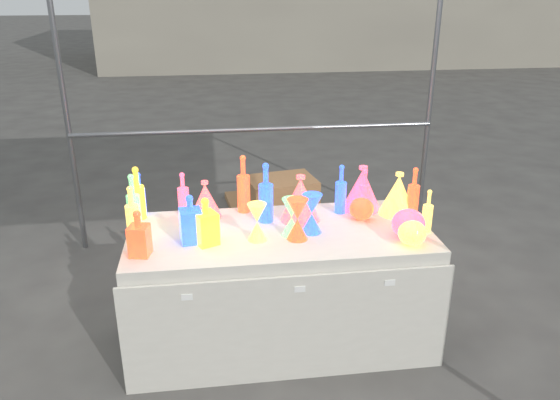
{
  "coord_description": "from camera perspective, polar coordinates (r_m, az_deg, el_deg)",
  "views": [
    {
      "loc": [
        -0.4,
        -2.93,
        2.13
      ],
      "look_at": [
        0.0,
        0.0,
        0.95
      ],
      "focal_mm": 35.0,
      "sensor_mm": 36.0,
      "label": 1
    }
  ],
  "objects": [
    {
      "name": "bottle_1",
      "position": [
        3.53,
        -14.43,
        0.58
      ],
      "size": [
        0.08,
        0.08,
        0.29
      ],
      "primitive_type": null,
      "rotation": [
        0.0,
        0.0,
        0.28
      ],
      "color": "#1B9558",
      "rests_on": "display_table"
    },
    {
      "name": "globe_3",
      "position": [
        3.24,
        13.25,
        -2.58
      ],
      "size": [
        0.24,
        0.24,
        0.16
      ],
      "primitive_type": null,
      "rotation": [
        0.0,
        0.0,
        -0.25
      ],
      "color": "#212FC4",
      "rests_on": "display_table"
    },
    {
      "name": "display_table",
      "position": [
        3.43,
        0.02,
        -9.03
      ],
      "size": [
        1.84,
        0.83,
        0.75
      ],
      "color": "silver",
      "rests_on": "ground"
    },
    {
      "name": "hourglass_5",
      "position": [
        3.21,
        3.34,
        -1.41
      ],
      "size": [
        0.13,
        0.13,
        0.24
      ],
      "primitive_type": null,
      "rotation": [
        0.0,
        0.0,
        -0.07
      ],
      "color": "#1B9558",
      "rests_on": "display_table"
    },
    {
      "name": "decanter_0",
      "position": [
        3.08,
        -7.75,
        -2.2
      ],
      "size": [
        0.15,
        0.15,
        0.28
      ],
      "primitive_type": null,
      "rotation": [
        0.0,
        0.0,
        0.42
      ],
      "color": "red",
      "rests_on": "display_table"
    },
    {
      "name": "bottle_11",
      "position": [
        3.31,
        15.18,
        -1.14
      ],
      "size": [
        0.08,
        0.08,
        0.27
      ],
      "primitive_type": null,
      "rotation": [
        0.0,
        0.0,
        0.42
      ],
      "color": "#12706A",
      "rests_on": "display_table"
    },
    {
      "name": "lampshade_0",
      "position": [
        3.45,
        -7.8,
        0.11
      ],
      "size": [
        0.24,
        0.24,
        0.24
      ],
      "primitive_type": null,
      "rotation": [
        0.0,
        0.0,
        -0.2
      ],
      "color": "gold",
      "rests_on": "display_table"
    },
    {
      "name": "bottle_3",
      "position": [
        3.51,
        -10.08,
        0.68
      ],
      "size": [
        0.08,
        0.08,
        0.28
      ],
      "primitive_type": null,
      "rotation": [
        0.0,
        0.0,
        -0.12
      ],
      "color": "#212FC4",
      "rests_on": "display_table"
    },
    {
      "name": "cardboard_box_flat",
      "position": [
        5.67,
        -1.89,
        -0.01
      ],
      "size": [
        0.76,
        0.58,
        0.06
      ],
      "primitive_type": "cube",
      "rotation": [
        0.0,
        0.0,
        0.11
      ],
      "color": "#AC794D",
      "rests_on": "ground"
    },
    {
      "name": "hourglass_2",
      "position": [
        3.11,
        -2.41,
        -2.31
      ],
      "size": [
        0.14,
        0.14,
        0.22
      ],
      "primitive_type": null,
      "rotation": [
        0.0,
        0.0,
        0.25
      ],
      "color": "#12706A",
      "rests_on": "display_table"
    },
    {
      "name": "bottle_7",
      "position": [
        3.33,
        -1.48,
        0.78
      ],
      "size": [
        0.09,
        0.09,
        0.38
      ],
      "primitive_type": null,
      "rotation": [
        0.0,
        0.0,
        -0.01
      ],
      "color": "#1B9558",
      "rests_on": "display_table"
    },
    {
      "name": "bottle_2",
      "position": [
        3.48,
        -3.85,
        1.71
      ],
      "size": [
        0.11,
        0.11,
        0.38
      ],
      "primitive_type": null,
      "rotation": [
        0.0,
        0.0,
        -0.42
      ],
      "color": "orange",
      "rests_on": "display_table"
    },
    {
      "name": "cardboard_box_closed",
      "position": [
        5.12,
        0.15,
        -0.12
      ],
      "size": [
        0.68,
        0.54,
        0.45
      ],
      "primitive_type": "cube",
      "rotation": [
        0.0,
        0.0,
        0.17
      ],
      "color": "#AC794D",
      "rests_on": "ground"
    },
    {
      "name": "bottle_4",
      "position": [
        3.22,
        -15.2,
        -1.28
      ],
      "size": [
        0.1,
        0.1,
        0.32
      ],
      "primitive_type": null,
      "rotation": [
        0.0,
        0.0,
        0.39
      ],
      "color": "#12706A",
      "rests_on": "display_table"
    },
    {
      "name": "bottle_9",
      "position": [
        3.51,
        13.78,
        0.79
      ],
      "size": [
        0.08,
        0.08,
        0.33
      ],
      "primitive_type": null,
      "rotation": [
        0.0,
        0.0,
        -0.05
      ],
      "color": "orange",
      "rests_on": "display_table"
    },
    {
      "name": "bottle_10",
      "position": [
        3.54,
        8.82,
        1.0
      ],
      "size": [
        0.08,
        0.08,
        0.29
      ],
      "primitive_type": null,
      "rotation": [
        0.0,
        0.0,
        -0.26
      ],
      "color": "#212FC4",
      "rests_on": "display_table"
    },
    {
      "name": "decanter_1",
      "position": [
        3.03,
        -14.54,
        -3.37
      ],
      "size": [
        0.12,
        0.12,
        0.26
      ],
      "primitive_type": null,
      "rotation": [
        0.0,
        0.0,
        -0.21
      ],
      "color": "orange",
      "rests_on": "display_table"
    },
    {
      "name": "ground",
      "position": [
        3.64,
        0.0,
        -14.02
      ],
      "size": [
        80.0,
        80.0,
        0.0
      ],
      "primitive_type": "plane",
      "color": "#5E5C57",
      "rests_on": "ground"
    },
    {
      "name": "decanter_2",
      "position": [
        3.12,
        -9.33,
        -1.93
      ],
      "size": [
        0.14,
        0.14,
        0.29
      ],
      "primitive_type": null,
      "rotation": [
        0.0,
        0.0,
        0.14
      ],
      "color": "#1B9558",
      "rests_on": "display_table"
    },
    {
      "name": "hourglass_3",
      "position": [
        3.17,
        1.21,
        -1.8
      ],
      "size": [
        0.14,
        0.14,
        0.23
      ],
      "primitive_type": null,
      "rotation": [
        0.0,
        0.0,
        0.21
      ],
      "color": "#C327AB",
      "rests_on": "display_table"
    },
    {
      "name": "globe_2",
      "position": [
        3.44,
        8.5,
        -1.04
      ],
      "size": [
        0.19,
        0.19,
        0.12
      ],
      "primitive_type": null,
      "rotation": [
        0.0,
        0.0,
        0.23
      ],
      "color": "orange",
      "rests_on": "display_table"
    },
    {
      "name": "lampshade_1",
      "position": [
        3.37,
        2.14,
        0.23
      ],
      "size": [
        0.33,
        0.33,
        0.29
      ],
      "primitive_type": null,
      "rotation": [
        0.0,
        0.0,
        0.4
      ],
      "color": "gold",
      "rests_on": "display_table"
    },
    {
      "name": "globe_1",
      "position": [
        3.16,
        13.63,
        -3.51
      ],
      "size": [
        0.19,
        0.19,
        0.13
      ],
      "primitive_type": null,
      "rotation": [
        0.0,
        0.0,
        -0.25
      ],
      "color": "#12706A",
      "rests_on": "display_table"
    },
    {
      "name": "lampshade_2",
      "position": [
        3.57,
        8.58,
        1.27
      ],
      "size": [
        0.26,
        0.26,
        0.29
      ],
      "primitive_type": null,
      "rotation": [
        0.0,
        0.0,
        0.05
      ],
      "color": "#212FC4",
      "rests_on": "display_table"
    },
    {
      "name": "bottle_0",
      "position": [
        3.49,
        -14.67,
        0.73
      ],
      "size": [
        0.11,
        0.11,
        0.34
      ],
      "primitive_type": null,
      "rotation": [
        0.0,
        0.0,
        -0.31
      ],
      "color": "red",
      "rests_on": "display_table"
    },
    {
      "name": "bottle_8",
      "position": [
        3.49,
        6.38,
        1.16
      ],
      "size": [
        0.09,
        0.09,
        0.32
      ],
      "primitive_type": null,
      "rotation": [
        0.0,
        0.0,
        -0.33
      ],
      "color": "#1B9558",
      "rests_on": "display_table"
    },
    {
      "name": "bottle_5",
      "position": [
        3.3,
        -15.06,
        -0.36
      ],
      "size": [
        0.09,
        0.09,
        0.36
      ],
      "primitive_type": null,
      "rotation": [
        0.0,
        0.0,
        -0.21
      ],
      "color": "#C327AB",
      "rests_on": "display_table"
    },
    {
      "name": "lampshade_3",
      "position": [
        3.54,
        12.24,
        0.69
      ],
      "size": [
        0.26,
        0.26,
        0.28
      ],
      "primitive_type": null,
      "rotation": [
        0.0,
        0.0,
        -0.12
      ],
      "color": "#12706A",
      "rests_on": "display_table"
    },
    {
      "name": "hourglass_0",
      "position": [
        3.12,
        1.84,
        -2.03
      ],
      "size": [
        0.15,
        0.15,
        0.25
      ],
      "primitive_type": null,
      "rotation": [
        0.0,
        0.0,
        -0.25
      ],
      "color": "orange",
      "rests_on": "display_table"
    }
  ]
}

